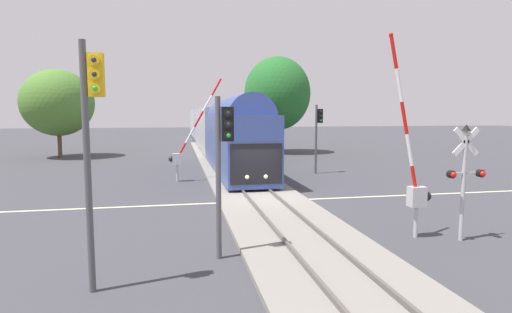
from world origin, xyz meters
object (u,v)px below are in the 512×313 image
object	(u,v)px
traffic_signal_far_side	(318,128)
pine_left_background	(58,103)
crossing_signal_mast	(465,170)
elm_centre_background	(277,94)
commuter_train	(211,127)
traffic_signal_near_left	(91,127)
crossing_gate_near	(415,177)
crossing_gate_far	(182,149)
traffic_signal_median	(223,151)

from	to	relation	value
traffic_signal_far_side	pine_left_background	xyz separation A→B (m)	(-21.29, 15.04, 2.03)
crossing_signal_mast	pine_left_background	size ratio (longest dim) A/B	0.46
pine_left_background	elm_centre_background	bearing A→B (deg)	1.32
commuter_train	traffic_signal_near_left	world-z (taller)	traffic_signal_near_left
crossing_gate_near	traffic_signal_far_side	world-z (taller)	crossing_gate_near
crossing_gate_far	pine_left_background	bearing A→B (deg)	124.99
traffic_signal_near_left	pine_left_background	bearing A→B (deg)	106.06
crossing_gate_far	elm_centre_background	xyz separation A→B (m)	(10.42, 17.20, 4.36)
crossing_gate_near	traffic_signal_far_side	size ratio (longest dim) A/B	1.41
traffic_signal_median	crossing_signal_mast	bearing A→B (deg)	0.96
crossing_gate_near	crossing_gate_far	bearing A→B (deg)	119.69
commuter_train	crossing_gate_near	world-z (taller)	crossing_gate_near
crossing_gate_far	traffic_signal_near_left	world-z (taller)	crossing_gate_far
traffic_signal_median	pine_left_background	xyz separation A→B (m)	(-12.69, 31.03, 2.12)
traffic_signal_far_side	pine_left_background	world-z (taller)	pine_left_background
crossing_gate_near	commuter_train	bearing A→B (deg)	96.11
commuter_train	pine_left_background	xyz separation A→B (m)	(-15.42, -6.89, 2.62)
commuter_train	elm_centre_background	distance (m)	9.96
crossing_gate_near	elm_centre_background	distance (m)	31.16
commuter_train	crossing_gate_far	size ratio (longest dim) A/B	9.45
pine_left_background	elm_centre_background	size ratio (longest dim) A/B	0.82
commuter_train	traffic_signal_far_side	bearing A→B (deg)	-75.02
traffic_signal_far_side	traffic_signal_median	bearing A→B (deg)	-118.26
commuter_train	traffic_signal_near_left	size ratio (longest dim) A/B	10.29
traffic_signal_far_side	elm_centre_background	bearing A→B (deg)	87.02
crossing_gate_near	crossing_signal_mast	distance (m)	1.59
pine_left_background	traffic_signal_far_side	bearing A→B (deg)	-35.23
traffic_signal_median	elm_centre_background	world-z (taller)	elm_centre_background
crossing_gate_far	crossing_gate_near	bearing A→B (deg)	-60.31
traffic_signal_far_side	pine_left_background	size ratio (longest dim) A/B	0.58
crossing_gate_far	elm_centre_background	distance (m)	20.57
crossing_gate_near	crossing_gate_far	distance (m)	15.59
elm_centre_background	crossing_gate_near	bearing A→B (deg)	-95.02
pine_left_background	crossing_gate_far	bearing A→B (deg)	-55.01
traffic_signal_median	traffic_signal_far_side	xyz separation A→B (m)	(8.60, 15.99, 0.09)
commuter_train	traffic_signal_far_side	distance (m)	22.70
crossing_gate_near	pine_left_background	bearing A→B (deg)	122.69
crossing_signal_mast	elm_centre_background	bearing A→B (deg)	87.66
crossing_signal_mast	crossing_gate_far	distance (m)	16.90
traffic_signal_median	elm_centre_background	distance (m)	33.07
commuter_train	crossing_signal_mast	size ratio (longest dim) A/B	15.57
commuter_train	traffic_signal_median	bearing A→B (deg)	-94.12
crossing_gate_far	pine_left_background	size ratio (longest dim) A/B	0.76
crossing_gate_far	crossing_signal_mast	bearing A→B (deg)	-57.25
traffic_signal_median	pine_left_background	size ratio (longest dim) A/B	0.56
pine_left_background	traffic_signal_median	bearing A→B (deg)	-67.75
crossing_signal_mast	traffic_signal_far_side	world-z (taller)	traffic_signal_far_side
traffic_signal_far_side	crossing_gate_far	bearing A→B (deg)	-170.27
commuter_train	crossing_gate_far	world-z (taller)	crossing_gate_far
traffic_signal_near_left	crossing_gate_far	bearing A→B (deg)	82.00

